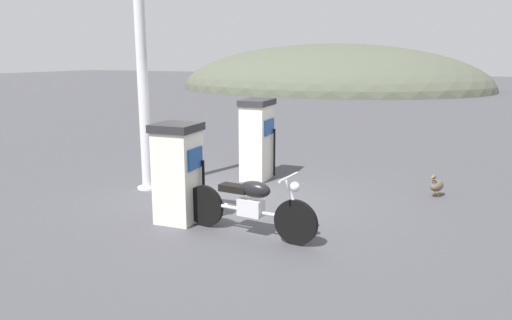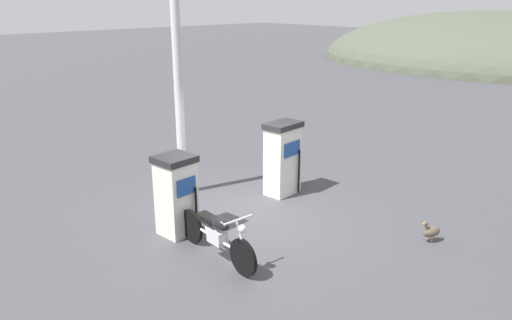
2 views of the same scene
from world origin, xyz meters
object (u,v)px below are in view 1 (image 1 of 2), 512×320
object	(u,v)px
fuel_pump_far	(257,139)
wandering_duck	(437,185)
fuel_pump_near	(178,172)
motorcycle_near_pump	(250,204)
canopy_support_pole	(142,73)

from	to	relation	value
fuel_pump_far	wandering_duck	xyz separation A→B (m)	(3.55, 0.19, -0.63)
fuel_pump_near	wandering_duck	xyz separation A→B (m)	(3.55, 3.11, -0.57)
fuel_pump_near	wandering_duck	world-z (taller)	fuel_pump_near
fuel_pump_far	motorcycle_near_pump	world-z (taller)	fuel_pump_far
fuel_pump_near	canopy_support_pole	bearing A→B (deg)	140.91
fuel_pump_near	wandering_duck	bearing A→B (deg)	41.22
fuel_pump_near	canopy_support_pole	xyz separation A→B (m)	(-1.62, 1.32, 1.44)
fuel_pump_far	motorcycle_near_pump	distance (m)	3.29
fuel_pump_near	canopy_support_pole	world-z (taller)	canopy_support_pole
fuel_pump_far	wandering_duck	bearing A→B (deg)	3.06
fuel_pump_far	canopy_support_pole	world-z (taller)	canopy_support_pole
fuel_pump_near	motorcycle_near_pump	xyz separation A→B (m)	(1.27, -0.09, -0.32)
canopy_support_pole	motorcycle_near_pump	bearing A→B (deg)	-25.99
motorcycle_near_pump	canopy_support_pole	bearing A→B (deg)	154.01
canopy_support_pole	fuel_pump_near	bearing A→B (deg)	-39.09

